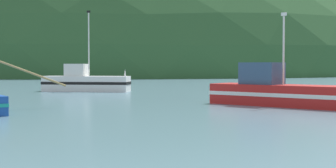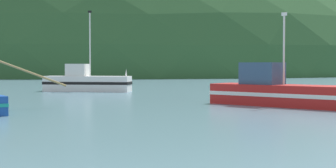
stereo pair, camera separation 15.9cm
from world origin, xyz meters
The scene contains 3 objects.
hill_far_left centered at (-65.19, 161.52, 0.00)m, with size 218.26×174.61×95.97m, color #2D562D.
fishing_boat_red centered at (6.19, 28.79, 0.85)m, with size 9.34×6.39×5.67m.
fishing_boat_white centered at (-11.75, 41.66, 0.90)m, with size 8.42×2.53×7.66m.
Camera 1 is at (5.95, -1.54, 2.45)m, focal length 51.84 mm.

